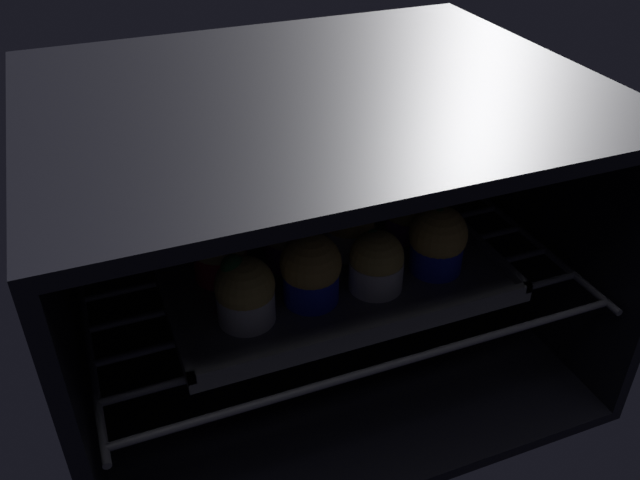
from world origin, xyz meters
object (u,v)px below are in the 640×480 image
muffin_row0_col2 (376,263)px  muffin_row1_col2 (349,227)px  muffin_row1_col0 (220,251)px  muffin_row1_col1 (291,236)px  muffin_row1_col3 (409,210)px  muffin_row2_col1 (266,207)px  muffin_row0_col0 (245,292)px  muffin_row0_col3 (438,241)px  baking_tray (320,258)px  muffin_row2_col2 (325,195)px  muffin_row2_col0 (205,219)px  muffin_row0_col1 (311,270)px  muffin_row2_col3 (381,181)px

muffin_row0_col2 → muffin_row1_col2: size_ratio=0.99×
muffin_row1_col0 → muffin_row1_col1: bearing=-3.0°
muffin_row1_col3 → muffin_row2_col1: bearing=155.9°
muffin_row0_col0 → muffin_row1_col2: 16.64cm
muffin_row0_col3 → muffin_row1_col1: 16.42cm
baking_tray → muffin_row2_col1: (-4.11, 7.34, 3.87)cm
muffin_row1_col2 → muffin_row2_col1: size_ratio=0.98×
muffin_row1_col2 → muffin_row2_col2: size_ratio=0.91×
muffin_row1_col2 → muffin_row1_col3: (8.14, 0.56, 0.21)cm
muffin_row0_col2 → muffin_row2_col2: muffin_row2_col2 is taller
baking_tray → muffin_row2_col1: bearing=119.3°
baking_tray → muffin_row2_col1: 9.26cm
muffin_row1_col2 → muffin_row2_col1: 10.78cm
muffin_row0_col0 → muffin_row0_col3: (22.47, 0.66, 0.27)cm
muffin_row0_col3 → muffin_row1_col3: muffin_row0_col3 is taller
muffin_row0_col2 → muffin_row1_col2: same height
baking_tray → muffin_row1_col2: muffin_row1_col2 is taller
muffin_row0_col2 → muffin_row1_col1: (-7.00, 7.73, 0.45)cm
muffin_row0_col3 → muffin_row1_col1: (-14.78, 7.15, -0.15)cm
muffin_row2_col0 → muffin_row2_col1: size_ratio=1.06×
muffin_row2_col0 → muffin_row1_col2: bearing=-26.4°
muffin_row1_col3 → muffin_row1_col0: bearing=179.9°
baking_tray → muffin_row1_col2: bearing=-4.4°
muffin_row1_col0 → muffin_row2_col2: muffin_row2_col2 is taller
muffin_row0_col1 → muffin_row1_col0: 10.92cm
muffin_row1_col2 → muffin_row0_col2: bearing=-90.7°
baking_tray → muffin_row0_col3: 14.04cm
muffin_row0_col3 → muffin_row2_col3: (0.42, 15.23, -0.27)cm
muffin_row1_col2 → baking_tray: bearing=175.6°
muffin_row1_col0 → muffin_row1_col2: muffin_row1_col0 is taller
muffin_row2_col2 → muffin_row1_col3: bearing=-40.7°
muffin_row1_col2 → muffin_row2_col1: muffin_row2_col1 is taller
muffin_row2_col3 → muffin_row1_col1: bearing=-152.0°
muffin_row0_col2 → muffin_row2_col1: (-7.55, 15.17, 0.17)cm
muffin_row0_col2 → muffin_row1_col0: bearing=151.8°
muffin_row1_col3 → muffin_row0_col1: bearing=-154.1°
muffin_row0_col3 → muffin_row1_col1: muffin_row0_col3 is taller
muffin_row0_col1 → muffin_row1_col1: muffin_row0_col1 is taller
muffin_row2_col2 → muffin_row0_col1: bearing=-117.2°
muffin_row0_col2 → muffin_row1_col0: size_ratio=0.96×
muffin_row1_col1 → muffin_row1_col3: muffin_row1_col1 is taller
muffin_row2_col3 → muffin_row2_col2: bearing=-175.0°
muffin_row0_col3 → muffin_row0_col0: bearing=-178.3°
muffin_row0_col3 → muffin_row2_col2: 16.41cm
muffin_row1_col1 → muffin_row1_col2: bearing=-1.3°
muffin_row1_col0 → muffin_row0_col3: bearing=-18.3°
muffin_row2_col1 → muffin_row0_col0: bearing=-115.1°
muffin_row0_col1 → muffin_row2_col1: bearing=90.8°
muffin_row2_col0 → muffin_row2_col2: 15.33cm
muffin_row1_col3 → muffin_row2_col1: 17.28cm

